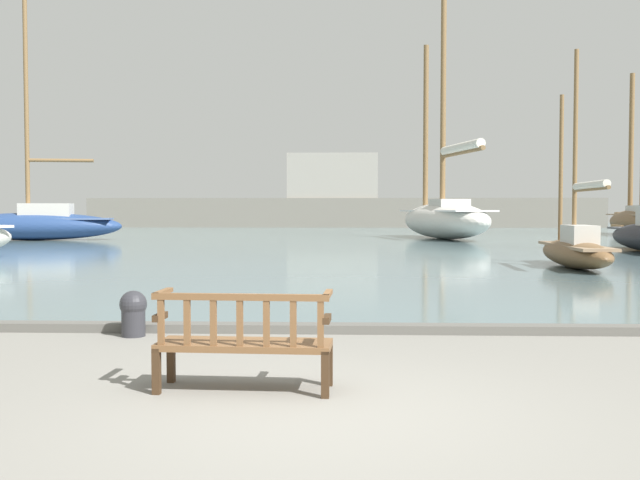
{
  "coord_description": "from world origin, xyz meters",
  "views": [
    {
      "loc": [
        0.22,
        -5.74,
        1.67
      ],
      "look_at": [
        -0.36,
        10.0,
        1.0
      ],
      "focal_mm": 40.0,
      "sensor_mm": 36.0,
      "label": 1
    }
  ],
  "objects_px": {
    "sailboat_outer_starboard": "(33,222)",
    "mooring_bollard": "(133,312)",
    "sailboat_outer_port": "(576,248)",
    "sailboat_centre_channel": "(444,215)",
    "park_bench": "(244,340)"
  },
  "relations": [
    {
      "from": "sailboat_outer_starboard",
      "to": "sailboat_outer_port",
      "type": "distance_m",
      "value": 28.23
    },
    {
      "from": "sailboat_outer_starboard",
      "to": "sailboat_outer_port",
      "type": "relative_size",
      "value": 2.17
    },
    {
      "from": "sailboat_outer_starboard",
      "to": "sailboat_centre_channel",
      "type": "distance_m",
      "value": 21.92
    },
    {
      "from": "sailboat_outer_starboard",
      "to": "mooring_bollard",
      "type": "relative_size",
      "value": 21.53
    },
    {
      "from": "park_bench",
      "to": "sailboat_centre_channel",
      "type": "height_order",
      "value": "sailboat_centre_channel"
    },
    {
      "from": "sailboat_outer_starboard",
      "to": "sailboat_outer_port",
      "type": "xyz_separation_m",
      "value": [
        22.67,
        -16.82,
        -0.43
      ]
    },
    {
      "from": "park_bench",
      "to": "mooring_bollard",
      "type": "height_order",
      "value": "park_bench"
    },
    {
      "from": "park_bench",
      "to": "sailboat_centre_channel",
      "type": "bearing_deg",
      "value": 79.12
    },
    {
      "from": "sailboat_outer_port",
      "to": "sailboat_outer_starboard",
      "type": "bearing_deg",
      "value": 143.43
    },
    {
      "from": "sailboat_centre_channel",
      "to": "sailboat_outer_starboard",
      "type": "bearing_deg",
      "value": -172.81
    },
    {
      "from": "sailboat_outer_port",
      "to": "mooring_bollard",
      "type": "height_order",
      "value": "sailboat_outer_port"
    },
    {
      "from": "park_bench",
      "to": "sailboat_outer_starboard",
      "type": "xyz_separation_m",
      "value": [
        -15.42,
        30.15,
        0.59
      ]
    },
    {
      "from": "sailboat_outer_starboard",
      "to": "mooring_bollard",
      "type": "height_order",
      "value": "sailboat_outer_starboard"
    },
    {
      "from": "park_bench",
      "to": "sailboat_centre_channel",
      "type": "xyz_separation_m",
      "value": [
        6.32,
        32.89,
        0.89
      ]
    },
    {
      "from": "sailboat_outer_port",
      "to": "mooring_bollard",
      "type": "bearing_deg",
      "value": -130.76
    }
  ]
}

